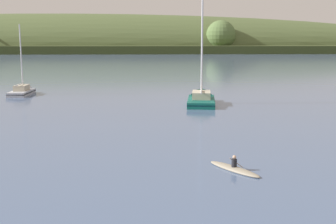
# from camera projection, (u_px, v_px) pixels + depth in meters

# --- Properties ---
(far_shoreline_hill) EXTENTS (586.08, 84.63, 40.88)m
(far_shoreline_hill) POSITION_uv_depth(u_px,v_px,m) (72.00, 51.00, 239.84)
(far_shoreline_hill) COLOR #35401E
(far_shoreline_hill) RESTS_ON ground
(sailboat_near_mooring) EXTENTS (4.04, 8.46, 13.69)m
(sailboat_near_mooring) POSITION_uv_depth(u_px,v_px,m) (201.00, 101.00, 51.80)
(sailboat_near_mooring) COLOR #0F564C
(sailboat_near_mooring) RESTS_ON ground
(sailboat_outer_reach) EXTENTS (2.44, 6.51, 10.49)m
(sailboat_outer_reach) POSITION_uv_depth(u_px,v_px,m) (23.00, 92.00, 60.04)
(sailboat_outer_reach) COLOR #ADB2BC
(sailboat_outer_reach) RESTS_ON ground
(canoe_with_paddler) EXTENTS (2.89, 3.71, 1.02)m
(canoe_with_paddler) POSITION_uv_depth(u_px,v_px,m) (234.00, 169.00, 25.73)
(canoe_with_paddler) COLOR gray
(canoe_with_paddler) RESTS_ON ground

